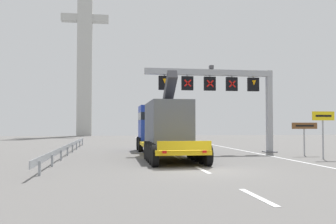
{
  "coord_description": "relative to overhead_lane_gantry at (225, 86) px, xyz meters",
  "views": [
    {
      "loc": [
        -4.4,
        -16.04,
        2.09
      ],
      "look_at": [
        -0.44,
        9.23,
        3.01
      ],
      "focal_mm": 38.82,
      "sensor_mm": 36.0,
      "label": 1
    }
  ],
  "objects": [
    {
      "name": "guardrail_left",
      "position": [
        -11.46,
        0.65,
        -4.45
      ],
      "size": [
        0.13,
        25.78,
        0.76
      ],
      "color": "#999EA3",
      "rests_on": "ground"
    },
    {
      "name": "tourist_info_sign_brown",
      "position": [
        4.57,
        -3.21,
        -3.26
      ],
      "size": [
        1.84,
        0.15,
        2.25
      ],
      "color": "#9EA0A5",
      "rests_on": "ground"
    },
    {
      "name": "heavy_haul_truck_yellow",
      "position": [
        -4.95,
        -0.96,
        -3.02
      ],
      "size": [
        3.05,
        14.07,
        5.3
      ],
      "color": "yellow",
      "rests_on": "ground"
    },
    {
      "name": "edge_line_right",
      "position": [
        2.11,
        1.75,
        -5.0
      ],
      "size": [
        0.2,
        63.0,
        0.01
      ],
      "primitive_type": "cube",
      "color": "silver",
      "rests_on": "ground"
    },
    {
      "name": "bridge_pylon_distant",
      "position": [
        -13.63,
        45.16,
        13.76
      ],
      "size": [
        9.0,
        2.0,
        36.75
      ],
      "color": "#B7B7B2",
      "rests_on": "ground"
    },
    {
      "name": "ground",
      "position": [
        -4.09,
        -10.25,
        -5.01
      ],
      "size": [
        112.0,
        112.0,
        0.0
      ],
      "primitive_type": "plane",
      "color": "slate"
    },
    {
      "name": "lane_markings",
      "position": [
        -4.3,
        9.44,
        -5.0
      ],
      "size": [
        0.2,
        53.98,
        0.01
      ],
      "color": "silver",
      "rests_on": "ground"
    },
    {
      "name": "overhead_lane_gantry",
      "position": [
        0.0,
        0.0,
        0.0
      ],
      "size": [
        10.07,
        0.9,
        6.56
      ],
      "color": "#9EA0A5",
      "rests_on": "ground"
    },
    {
      "name": "exit_sign_yellow",
      "position": [
        4.29,
        -5.88,
        -2.81
      ],
      "size": [
        1.45,
        0.15,
        2.92
      ],
      "color": "#9EA0A5",
      "rests_on": "ground"
    }
  ]
}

